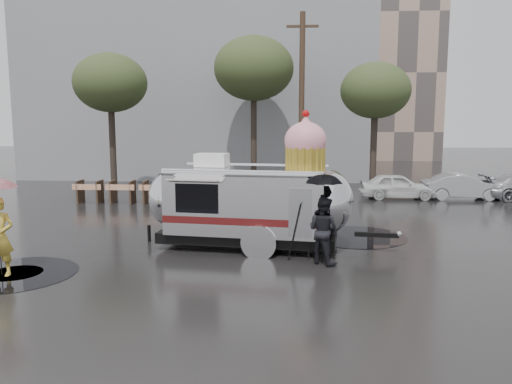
{
  "coord_description": "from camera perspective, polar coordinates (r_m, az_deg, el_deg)",
  "views": [
    {
      "loc": [
        1.83,
        -11.7,
        3.62
      ],
      "look_at": [
        0.92,
        2.49,
        1.61
      ],
      "focal_mm": 35.0,
      "sensor_mm": 36.0,
      "label": 1
    }
  ],
  "objects": [
    {
      "name": "tree_right",
      "position": [
        25.09,
        13.48,
        11.12
      ],
      "size": [
        3.36,
        3.36,
        6.42
      ],
      "color": "#382D26",
      "rests_on": "ground"
    },
    {
      "name": "grey_building",
      "position": [
        36.29,
        -5.74,
        12.57
      ],
      "size": [
        22.0,
        12.0,
        13.0
      ],
      "primitive_type": "cube",
      "color": "gray",
      "rests_on": "ground"
    },
    {
      "name": "airstream_trailer",
      "position": [
        14.38,
        -0.43,
        -0.79
      ],
      "size": [
        7.42,
        3.11,
        4.02
      ],
      "rotation": [
        0.0,
        0.0,
        -0.13
      ],
      "color": "silver",
      "rests_on": "ground"
    },
    {
      "name": "person_right",
      "position": [
        12.87,
        7.68,
        -4.36
      ],
      "size": [
        0.94,
        0.88,
        1.74
      ],
      "primitive_type": "imported",
      "rotation": [
        0.0,
        0.0,
        2.48
      ],
      "color": "black",
      "rests_on": "ground"
    },
    {
      "name": "tripod",
      "position": [
        13.23,
        4.83,
        -3.52
      ],
      "size": [
        0.62,
        0.66,
        1.61
      ],
      "rotation": [
        0.0,
        0.0,
        0.14
      ],
      "color": "black",
      "rests_on": "ground"
    },
    {
      "name": "barricade_row",
      "position": [
        23.09,
        -15.01,
        0.07
      ],
      "size": [
        4.3,
        0.8,
        1.0
      ],
      "color": "#473323",
      "rests_on": "ground"
    },
    {
      "name": "utility_pole",
      "position": [
        25.73,
        5.23,
        10.25
      ],
      "size": [
        1.6,
        0.28,
        9.0
      ],
      "color": "#473323",
      "rests_on": "ground"
    },
    {
      "name": "tree_mid",
      "position": [
        26.9,
        -0.27,
        13.86
      ],
      "size": [
        4.2,
        4.2,
        8.03
      ],
      "color": "#382D26",
      "rests_on": "ground"
    },
    {
      "name": "tree_left",
      "position": [
        26.3,
        -16.32,
        11.81
      ],
      "size": [
        3.64,
        3.64,
        6.95
      ],
      "color": "#382D26",
      "rests_on": "ground"
    },
    {
      "name": "puddles",
      "position": [
        14.02,
        -5.83,
        -6.93
      ],
      "size": [
        11.81,
        7.61,
        0.01
      ],
      "color": "black",
      "rests_on": "ground"
    },
    {
      "name": "parked_cars",
      "position": [
        25.87,
        26.26,
        0.78
      ],
      "size": [
        13.2,
        1.9,
        1.5
      ],
      "color": "silver",
      "rests_on": "ground"
    },
    {
      "name": "ground",
      "position": [
        12.38,
        -5.06,
        -8.97
      ],
      "size": [
        120.0,
        120.0,
        0.0
      ],
      "primitive_type": "plane",
      "color": "black",
      "rests_on": "ground"
    },
    {
      "name": "umbrella_black",
      "position": [
        12.68,
        7.78,
        0.41
      ],
      "size": [
        1.17,
        1.17,
        2.35
      ],
      "color": "black",
      "rests_on": "ground"
    }
  ]
}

